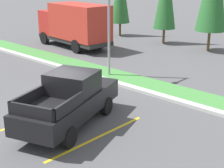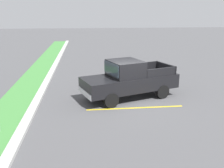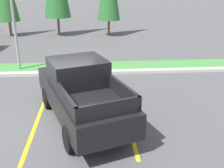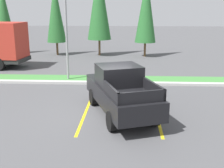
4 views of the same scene
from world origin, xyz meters
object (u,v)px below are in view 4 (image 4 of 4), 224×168
Objects in this scene: cypress_tree_left_inner at (55,12)px; cypress_tree_center at (99,1)px; cypress_tree_leftmost at (4,13)px; street_light at (65,19)px; pickup_truck_main at (120,91)px; cypress_tree_right_inner at (146,8)px.

cypress_tree_left_inner is 0.82× the size of cypress_tree_center.
street_light is at bearing -51.41° from cypress_tree_leftmost.
cypress_tree_leftmost is (-11.55, 15.79, 2.92)m from pickup_truck_main.
cypress_tree_left_inner is at bearing 112.61° from pickup_truck_main.
cypress_tree_right_inner reaches higher than cypress_tree_left_inner.
cypress_tree_left_inner is 0.94× the size of cypress_tree_right_inner.
street_light is 10.05m from cypress_tree_center.
cypress_tree_right_inner reaches higher than street_light.
cypress_tree_left_inner is (-3.04, 9.95, 0.26)m from street_light.
cypress_tree_left_inner is at bearing 179.64° from cypress_tree_center.
cypress_tree_leftmost is at bearing 177.28° from cypress_tree_right_inner.
pickup_truck_main is 17.18m from cypress_tree_left_inner.
pickup_truck_main is at bearing -97.17° from cypress_tree_right_inner.
cypress_tree_left_inner is (5.04, -0.18, 0.13)m from cypress_tree_leftmost.
cypress_tree_center is (1.07, 9.92, 1.19)m from street_light.
cypress_tree_center reaches higher than cypress_tree_left_inner.
pickup_truck_main is 16.26m from cypress_tree_center.
cypress_tree_left_inner is 4.21m from cypress_tree_center.
cypress_tree_center is 4.38m from cypress_tree_right_inner.
pickup_truck_main is at bearing -58.55° from street_light.
cypress_tree_left_inner reaches higher than pickup_truck_main.
cypress_tree_leftmost is 0.97× the size of cypress_tree_left_inner.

